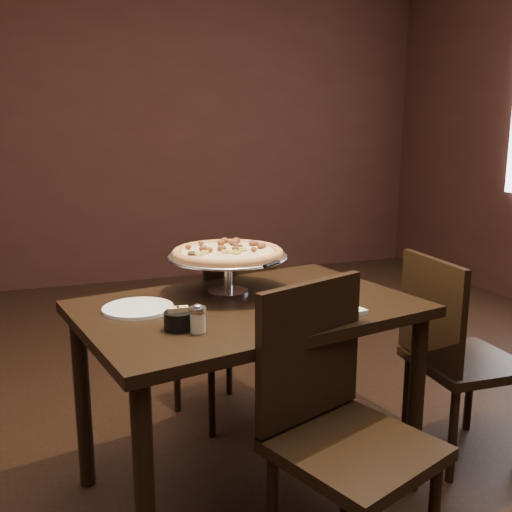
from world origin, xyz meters
name	(u,v)px	position (x,y,z in m)	size (l,w,h in m)	color
room	(255,126)	(0.06, 0.03, 1.40)	(6.04, 7.04, 2.84)	black
dining_table	(248,329)	(0.05, 0.06, 0.66)	(1.35, 1.03, 0.76)	black
pizza_stand	(228,253)	(0.02, 0.23, 0.92)	(0.47, 0.47, 0.19)	silver
parmesan_shaker	(198,319)	(-0.20, -0.18, 0.80)	(0.05, 0.05, 0.09)	beige
pepper_flake_shaker	(281,304)	(0.09, -0.15, 0.81)	(0.06, 0.06, 0.11)	maroon
packet_caddy	(179,320)	(-0.26, -0.13, 0.79)	(0.10, 0.10, 0.07)	black
napkin_stack	(337,310)	(0.31, -0.15, 0.77)	(0.15, 0.15, 0.02)	white
plate_left	(138,308)	(-0.35, 0.12, 0.76)	(0.25, 0.25, 0.01)	white
plate_near	(317,314)	(0.22, -0.16, 0.76)	(0.25, 0.25, 0.01)	white
serving_spatula	(272,265)	(0.12, 0.01, 0.91)	(0.14, 0.14, 0.02)	silver
chair_far	(228,330)	(0.14, 0.61, 0.46)	(0.49, 0.49, 0.84)	black
chair_near	(337,421)	(0.17, -0.43, 0.51)	(0.56, 0.56, 0.93)	black
chair_side	(453,351)	(0.93, -0.03, 0.49)	(0.43, 0.43, 0.89)	black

